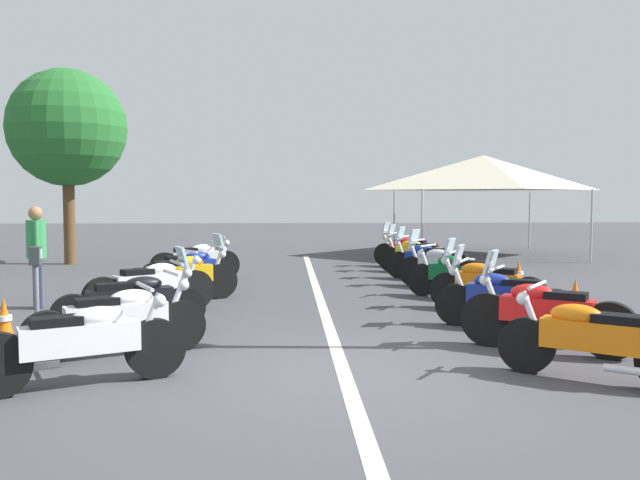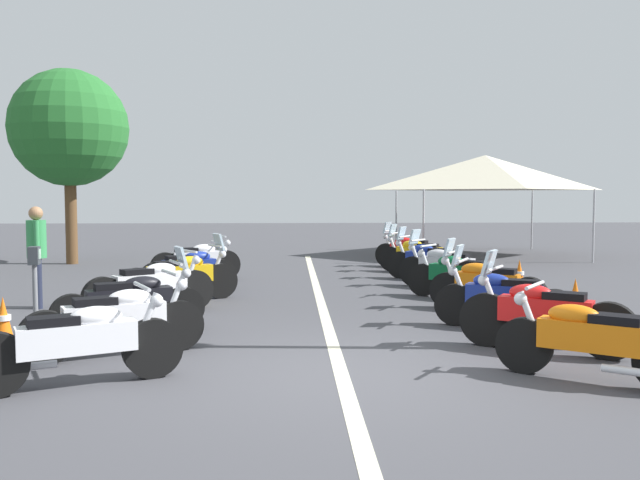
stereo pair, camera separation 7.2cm
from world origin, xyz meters
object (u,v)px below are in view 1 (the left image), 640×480
object	(u,v)px
traffic_cone_1	(4,322)
roadside_tree_0	(67,129)
motorcycle_right_row_2	(502,297)
traffic_cone_0	(519,275)
motorcycle_left_row_5	(190,269)
traffic_cone_2	(575,298)
motorcycle_right_row_4	(459,275)
motorcycle_left_row_3	(152,286)
motorcycle_left_row_4	(182,276)
motorcycle_left_row_6	(196,260)
motorcycle_right_row_6	(428,260)
motorcycle_right_row_3	(485,284)
motorcycle_right_row_8	(408,250)
motorcycle_right_row_5	(444,266)
bystander_1	(36,249)
event_tent	(483,173)
motorcycle_right_row_7	(417,254)
motorcycle_right_row_1	(544,313)
motorcycle_left_row_0	(82,342)
motorcycle_left_row_1	(118,319)
motorcycle_right_row_0	(592,339)
motorcycle_left_row_2	(133,301)
parking_meter	(36,279)

from	to	relation	value
traffic_cone_1	roadside_tree_0	distance (m)	11.16
motorcycle_right_row_2	traffic_cone_0	size ratio (longest dim) A/B	3.01
motorcycle_left_row_5	traffic_cone_0	world-z (taller)	motorcycle_left_row_5
traffic_cone_2	motorcycle_right_row_4	bearing A→B (deg)	36.75
motorcycle_left_row_3	motorcycle_left_row_4	xyz separation A→B (m)	(1.35, -0.27, 0.00)
motorcycle_left_row_3	traffic_cone_1	size ratio (longest dim) A/B	3.06
motorcycle_left_row_6	roadside_tree_0	distance (m)	6.59
motorcycle_left_row_5	motorcycle_right_row_6	distance (m)	5.37
motorcycle_right_row_3	traffic_cone_1	xyz separation A→B (m)	(-2.15, 6.94, -0.17)
motorcycle_right_row_8	motorcycle_left_row_5	bearing A→B (deg)	72.79
motorcycle_right_row_5	bystander_1	distance (m)	7.80
event_tent	motorcycle_right_row_7	bearing A→B (deg)	147.29
motorcycle_left_row_4	motorcycle_right_row_1	bearing A→B (deg)	-66.90
motorcycle_left_row_5	traffic_cone_1	bearing A→B (deg)	-136.98
bystander_1	motorcycle_left_row_3	bearing A→B (deg)	-40.29
motorcycle_left_row_0	bystander_1	size ratio (longest dim) A/B	1.14
motorcycle_left_row_0	motorcycle_left_row_3	size ratio (longest dim) A/B	1.05
traffic_cone_2	motorcycle_right_row_5	bearing A→B (deg)	21.66
motorcycle_right_row_5	traffic_cone_0	distance (m)	1.50
motorcycle_right_row_1	motorcycle_left_row_0	bearing A→B (deg)	46.43
motorcycle_left_row_1	motorcycle_left_row_6	distance (m)	7.09
motorcycle_right_row_2	roadside_tree_0	xyz separation A→B (m)	(9.66, 9.16, 3.31)
motorcycle_right_row_6	traffic_cone_1	size ratio (longest dim) A/B	3.01
motorcycle_right_row_1	traffic_cone_0	distance (m)	5.64
traffic_cone_0	traffic_cone_2	world-z (taller)	same
motorcycle_right_row_0	motorcycle_right_row_1	bearing A→B (deg)	-54.93
motorcycle_right_row_3	motorcycle_left_row_1	bearing A→B (deg)	60.31
motorcycle_left_row_0	event_tent	xyz separation A→B (m)	(14.47, -8.31, 2.20)
motorcycle_left_row_2	motorcycle_left_row_5	size ratio (longest dim) A/B	1.08
motorcycle_left_row_4	motorcycle_right_row_6	world-z (taller)	motorcycle_left_row_4
motorcycle_left_row_1	motorcycle_left_row_0	bearing A→B (deg)	-118.67
motorcycle_left_row_2	parking_meter	xyz separation A→B (m)	(-1.01, 0.94, 0.44)
motorcycle_left_row_6	traffic_cone_1	xyz separation A→B (m)	(-6.30, 1.62, -0.18)
motorcycle_right_row_5	motorcycle_right_row_7	xyz separation A→B (m)	(2.84, 0.02, -0.00)
bystander_1	event_tent	xyz separation A→B (m)	(9.64, -10.51, 1.63)
motorcycle_left_row_1	traffic_cone_0	world-z (taller)	motorcycle_left_row_1
motorcycle_left_row_4	motorcycle_right_row_4	xyz separation A→B (m)	(0.02, -5.08, -0.02)
motorcycle_left_row_4	bystander_1	distance (m)	2.48
motorcycle_right_row_1	roadside_tree_0	world-z (taller)	roadside_tree_0
motorcycle_left_row_5	motorcycle_left_row_1	bearing A→B (deg)	-117.84
motorcycle_left_row_6	motorcycle_right_row_2	distance (m)	7.62
motorcycle_left_row_1	motorcycle_left_row_2	world-z (taller)	motorcycle_left_row_2
motorcycle_left_row_4	parking_meter	distance (m)	4.03
bystander_1	motorcycle_left_row_5	bearing A→B (deg)	19.62
motorcycle_left_row_1	traffic_cone_1	bearing A→B (deg)	127.94
motorcycle_left_row_6	event_tent	world-z (taller)	event_tent
motorcycle_left_row_3	motorcycle_right_row_1	distance (m)	6.03
motorcycle_left_row_2	motorcycle_right_row_5	size ratio (longest dim) A/B	1.11
motorcycle_left_row_4	bystander_1	world-z (taller)	bystander_1
motorcycle_left_row_1	motorcycle_left_row_5	distance (m)	5.55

